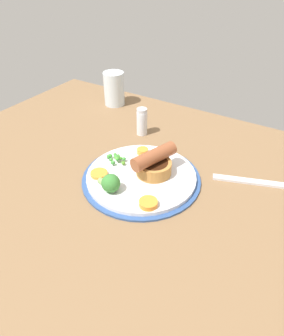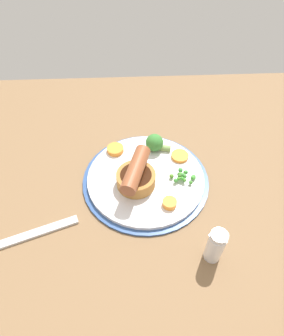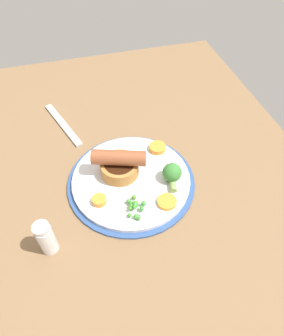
% 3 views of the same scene
% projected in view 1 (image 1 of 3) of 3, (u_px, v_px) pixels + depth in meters
% --- Properties ---
extents(dining_table, '(1.10, 0.80, 0.03)m').
position_uv_depth(dining_table, '(136.00, 182.00, 0.69)').
color(dining_table, brown).
rests_on(dining_table, ground).
extents(dinner_plate, '(0.27, 0.27, 0.01)m').
position_uv_depth(dinner_plate, '(140.00, 178.00, 0.67)').
color(dinner_plate, '#2D4C84').
rests_on(dinner_plate, dining_table).
extents(sausage_pudding, '(0.08, 0.11, 0.06)m').
position_uv_depth(sausage_pudding, '(154.00, 164.00, 0.66)').
color(sausage_pudding, '#AD7538').
rests_on(sausage_pudding, dinner_plate).
extents(pea_pile, '(0.06, 0.04, 0.02)m').
position_uv_depth(pea_pile, '(116.00, 158.00, 0.70)').
color(pea_pile, '#35843E').
rests_on(pea_pile, dinner_plate).
extents(broccoli_floret_near, '(0.06, 0.04, 0.04)m').
position_uv_depth(broccoli_floret_near, '(110.00, 183.00, 0.61)').
color(broccoli_floret_near, '#387A33').
rests_on(broccoli_floret_near, dinner_plate).
extents(carrot_slice_0, '(0.04, 0.04, 0.01)m').
position_uv_depth(carrot_slice_0, '(143.00, 151.00, 0.73)').
color(carrot_slice_0, orange).
rests_on(carrot_slice_0, dinner_plate).
extents(carrot_slice_1, '(0.05, 0.05, 0.01)m').
position_uv_depth(carrot_slice_1, '(99.00, 174.00, 0.66)').
color(carrot_slice_1, orange).
rests_on(carrot_slice_1, dinner_plate).
extents(carrot_slice_3, '(0.05, 0.05, 0.01)m').
position_uv_depth(carrot_slice_3, '(148.00, 203.00, 0.58)').
color(carrot_slice_3, orange).
rests_on(carrot_slice_3, dinner_plate).
extents(fork, '(0.17, 0.08, 0.01)m').
position_uv_depth(fork, '(254.00, 182.00, 0.66)').
color(fork, silver).
rests_on(fork, dining_table).
extents(drinking_glass, '(0.07, 0.07, 0.11)m').
position_uv_depth(drinking_glass, '(114.00, 89.00, 0.97)').
color(drinking_glass, silver).
rests_on(drinking_glass, dining_table).
extents(salt_shaker, '(0.03, 0.03, 0.08)m').
position_uv_depth(salt_shaker, '(142.00, 122.00, 0.82)').
color(salt_shaker, silver).
rests_on(salt_shaker, dining_table).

